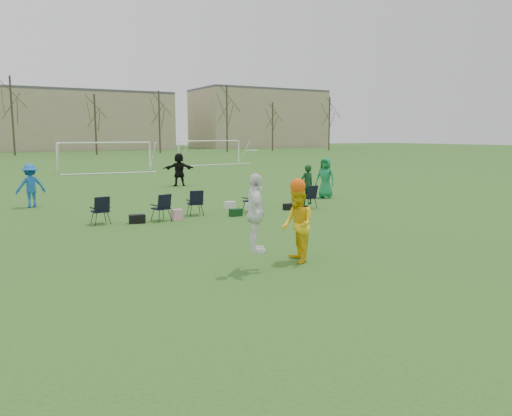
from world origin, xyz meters
TOP-DOWN VIEW (x-y plane):
  - ground at (0.00, 0.00)m, footprint 260.00×260.00m
  - fielder_blue at (-3.33, 13.49)m, footprint 1.27×0.84m
  - fielder_green_far at (9.41, 9.89)m, footprint 1.00×1.14m
  - fielder_black at (5.30, 18.78)m, footprint 1.91×0.92m
  - center_contest at (0.78, 0.28)m, footprint 2.11×1.28m
  - sideline_setup at (3.06, 7.76)m, footprint 9.05×1.99m
  - goal_mid at (4.00, 32.00)m, footprint 7.40×0.63m
  - goal_right at (16.00, 38.00)m, footprint 7.35×1.14m
  - tree_line at (0.24, 69.85)m, footprint 110.28×3.28m
  - building_row at (6.73, 96.00)m, footprint 126.00×16.00m

SIDE VIEW (x-z plane):
  - ground at x=0.00m, z-range 0.00..0.00m
  - sideline_setup at x=3.06m, z-range -0.37..1.44m
  - fielder_blue at x=-3.33m, z-range 0.00..1.83m
  - fielder_green_far at x=9.41m, z-range 0.00..1.96m
  - fielder_black at x=5.30m, z-range 0.00..1.97m
  - center_contest at x=0.78m, z-range -0.27..2.47m
  - goal_mid at x=4.00m, z-range 0.69..3.15m
  - goal_right at x=16.00m, z-range 0.69..3.15m
  - tree_line at x=0.24m, z-range -0.61..10.79m
  - building_row at x=6.73m, z-range -0.51..12.49m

